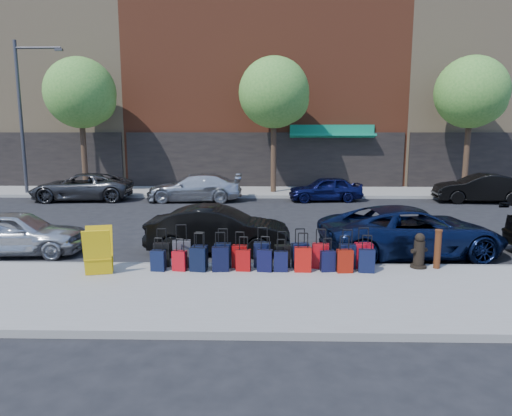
{
  "coord_description": "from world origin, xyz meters",
  "views": [
    {
      "loc": [
        0.08,
        -15.67,
        3.47
      ],
      "look_at": [
        -0.23,
        -1.5,
        1.08
      ],
      "focal_mm": 32.0,
      "sensor_mm": 36.0,
      "label": 1
    }
  ],
  "objects_px": {
    "streetlight": "(24,108)",
    "car_near_0": "(16,233)",
    "tree_left": "(83,95)",
    "car_far_2": "(325,189)",
    "tree_center": "(277,95)",
    "display_rack": "(98,251)",
    "car_near_2": "(411,232)",
    "suitcase_front_5": "(262,255)",
    "car_far_1": "(195,188)",
    "car_far_3": "(480,188)",
    "car_far_0": "(82,187)",
    "bollard": "(438,248)",
    "fire_hydrant": "(419,252)",
    "tree_right": "(474,94)",
    "car_near_1": "(219,230)"
  },
  "relations": [
    {
      "from": "bollard",
      "to": "display_rack",
      "type": "relative_size",
      "value": 0.88
    },
    {
      "from": "tree_center",
      "to": "tree_right",
      "type": "xyz_separation_m",
      "value": [
        10.5,
        0.0,
        0.0
      ]
    },
    {
      "from": "streetlight",
      "to": "fire_hydrant",
      "type": "bearing_deg",
      "value": -39.11
    },
    {
      "from": "suitcase_front_5",
      "to": "fire_hydrant",
      "type": "distance_m",
      "value": 3.85
    },
    {
      "from": "tree_left",
      "to": "car_near_2",
      "type": "distance_m",
      "value": 19.45
    },
    {
      "from": "tree_center",
      "to": "car_far_3",
      "type": "distance_m",
      "value": 11.35
    },
    {
      "from": "streetlight",
      "to": "fire_hydrant",
      "type": "height_order",
      "value": "streetlight"
    },
    {
      "from": "tree_center",
      "to": "display_rack",
      "type": "bearing_deg",
      "value": -106.76
    },
    {
      "from": "suitcase_front_5",
      "to": "car_near_2",
      "type": "height_order",
      "value": "car_near_2"
    },
    {
      "from": "tree_center",
      "to": "display_rack",
      "type": "xyz_separation_m",
      "value": [
        -4.48,
        -14.9,
        -4.72
      ]
    },
    {
      "from": "bollard",
      "to": "display_rack",
      "type": "bearing_deg",
      "value": -175.7
    },
    {
      "from": "tree_center",
      "to": "car_far_3",
      "type": "height_order",
      "value": "tree_center"
    },
    {
      "from": "fire_hydrant",
      "to": "suitcase_front_5",
      "type": "bearing_deg",
      "value": 157.45
    },
    {
      "from": "suitcase_front_5",
      "to": "car_far_1",
      "type": "height_order",
      "value": "car_far_1"
    },
    {
      "from": "car_far_2",
      "to": "car_near_2",
      "type": "bearing_deg",
      "value": 0.13
    },
    {
      "from": "car_near_1",
      "to": "car_near_2",
      "type": "height_order",
      "value": "car_near_2"
    },
    {
      "from": "car_far_2",
      "to": "bollard",
      "type": "bearing_deg",
      "value": -0.12
    },
    {
      "from": "fire_hydrant",
      "to": "car_far_0",
      "type": "xyz_separation_m",
      "value": [
        -13.09,
        11.77,
        0.14
      ]
    },
    {
      "from": "tree_left",
      "to": "car_far_2",
      "type": "distance_m",
      "value": 13.99
    },
    {
      "from": "streetlight",
      "to": "car_near_0",
      "type": "distance_m",
      "value": 13.96
    },
    {
      "from": "streetlight",
      "to": "suitcase_front_5",
      "type": "xyz_separation_m",
      "value": [
        12.8,
        -13.55,
        -4.2
      ]
    },
    {
      "from": "car_far_2",
      "to": "tree_center",
      "type": "bearing_deg",
      "value": -141.37
    },
    {
      "from": "tree_right",
      "to": "fire_hydrant",
      "type": "bearing_deg",
      "value": -117.12
    },
    {
      "from": "display_rack",
      "to": "car_far_3",
      "type": "height_order",
      "value": "car_far_3"
    },
    {
      "from": "display_rack",
      "to": "car_far_3",
      "type": "relative_size",
      "value": 0.26
    },
    {
      "from": "car_far_1",
      "to": "car_near_2",
      "type": "bearing_deg",
      "value": 35.33
    },
    {
      "from": "suitcase_front_5",
      "to": "display_rack",
      "type": "relative_size",
      "value": 0.9
    },
    {
      "from": "tree_left",
      "to": "car_far_3",
      "type": "relative_size",
      "value": 1.7
    },
    {
      "from": "car_near_1",
      "to": "car_far_1",
      "type": "height_order",
      "value": "car_far_1"
    },
    {
      "from": "streetlight",
      "to": "suitcase_front_5",
      "type": "relative_size",
      "value": 8.1
    },
    {
      "from": "fire_hydrant",
      "to": "car_far_1",
      "type": "distance_m",
      "value": 13.74
    },
    {
      "from": "display_rack",
      "to": "car_far_2",
      "type": "bearing_deg",
      "value": 47.58
    },
    {
      "from": "tree_center",
      "to": "car_near_2",
      "type": "bearing_deg",
      "value": -74.47
    },
    {
      "from": "tree_center",
      "to": "streetlight",
      "type": "bearing_deg",
      "value": -177.02
    },
    {
      "from": "fire_hydrant",
      "to": "tree_right",
      "type": "bearing_deg",
      "value": 40.11
    },
    {
      "from": "display_rack",
      "to": "car_near_1",
      "type": "distance_m",
      "value": 3.59
    },
    {
      "from": "tree_left",
      "to": "tree_center",
      "type": "height_order",
      "value": "same"
    },
    {
      "from": "car_far_1",
      "to": "car_far_2",
      "type": "height_order",
      "value": "car_far_1"
    },
    {
      "from": "tree_right",
      "to": "bollard",
      "type": "height_order",
      "value": "tree_right"
    },
    {
      "from": "car_near_2",
      "to": "fire_hydrant",
      "type": "bearing_deg",
      "value": 161.46
    },
    {
      "from": "fire_hydrant",
      "to": "car_far_2",
      "type": "distance_m",
      "value": 11.81
    },
    {
      "from": "car_near_1",
      "to": "car_near_2",
      "type": "distance_m",
      "value": 5.42
    },
    {
      "from": "fire_hydrant",
      "to": "display_rack",
      "type": "bearing_deg",
      "value": 162.12
    },
    {
      "from": "car_near_1",
      "to": "car_far_0",
      "type": "bearing_deg",
      "value": 40.94
    },
    {
      "from": "display_rack",
      "to": "car_near_0",
      "type": "bearing_deg",
      "value": 132.2
    },
    {
      "from": "car_far_0",
      "to": "car_far_2",
      "type": "height_order",
      "value": "car_far_0"
    },
    {
      "from": "suitcase_front_5",
      "to": "car_far_2",
      "type": "height_order",
      "value": "car_far_2"
    },
    {
      "from": "streetlight",
      "to": "car_far_2",
      "type": "relative_size",
      "value": 2.19
    },
    {
      "from": "car_near_0",
      "to": "car_far_1",
      "type": "relative_size",
      "value": 0.8
    },
    {
      "from": "suitcase_front_5",
      "to": "car_near_0",
      "type": "height_order",
      "value": "car_near_0"
    }
  ]
}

